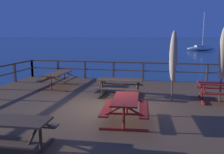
% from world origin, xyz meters
% --- Properties ---
extents(ground_plane, '(600.00, 600.00, 0.00)m').
position_xyz_m(ground_plane, '(0.00, 0.00, 0.00)').
color(ground_plane, navy).
extents(wooden_deck, '(12.72, 11.65, 0.68)m').
position_xyz_m(wooden_deck, '(0.00, 0.00, 0.34)').
color(wooden_deck, brown).
rests_on(wooden_deck, ground).
extents(railing_waterside_far, '(12.52, 0.10, 1.09)m').
position_xyz_m(railing_waterside_far, '(-0.00, 5.67, 1.42)').
color(railing_waterside_far, brown).
rests_on(railing_waterside_far, wooden_deck).
extents(picnic_table_front_right, '(1.54, 1.89, 0.78)m').
position_xyz_m(picnic_table_front_right, '(0.89, -1.41, 1.23)').
color(picnic_table_front_right, maroon).
rests_on(picnic_table_front_right, wooden_deck).
extents(picnic_table_mid_centre, '(1.72, 1.42, 0.78)m').
position_xyz_m(picnic_table_mid_centre, '(4.27, 1.69, 1.23)').
color(picnic_table_mid_centre, maroon).
rests_on(picnic_table_mid_centre, wooden_deck).
extents(picnic_table_mid_right, '(1.44, 1.96, 0.78)m').
position_xyz_m(picnic_table_mid_right, '(-3.22, 2.90, 1.23)').
color(picnic_table_mid_right, brown).
rests_on(picnic_table_mid_right, wooden_deck).
extents(picnic_table_front_left, '(1.96, 1.41, 0.78)m').
position_xyz_m(picnic_table_front_left, '(0.17, 1.77, 1.24)').
color(picnic_table_front_left, brown).
rests_on(picnic_table_front_left, wooden_deck).
extents(picnic_table_back_right, '(2.09, 1.49, 0.78)m').
position_xyz_m(picnic_table_back_right, '(-1.53, -3.84, 1.24)').
color(picnic_table_back_right, brown).
rests_on(picnic_table_back_right, wooden_deck).
extents(patio_umbrella_tall_front, '(0.32, 0.32, 2.99)m').
position_xyz_m(patio_umbrella_tall_front, '(4.26, 1.64, 2.58)').
color(patio_umbrella_tall_front, '#4C3828').
rests_on(patio_umbrella_tall_front, wooden_deck).
extents(patio_umbrella_tall_mid_left, '(0.32, 0.32, 2.83)m').
position_xyz_m(patio_umbrella_tall_mid_left, '(2.38, 1.50, 2.48)').
color(patio_umbrella_tall_mid_left, '#4C3828').
rests_on(patio_umbrella_tall_mid_left, wooden_deck).
extents(sailboat_distant, '(6.22, 3.54, 7.72)m').
position_xyz_m(sailboat_distant, '(9.69, 45.13, 0.51)').
color(sailboat_distant, silver).
rests_on(sailboat_distant, ground).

